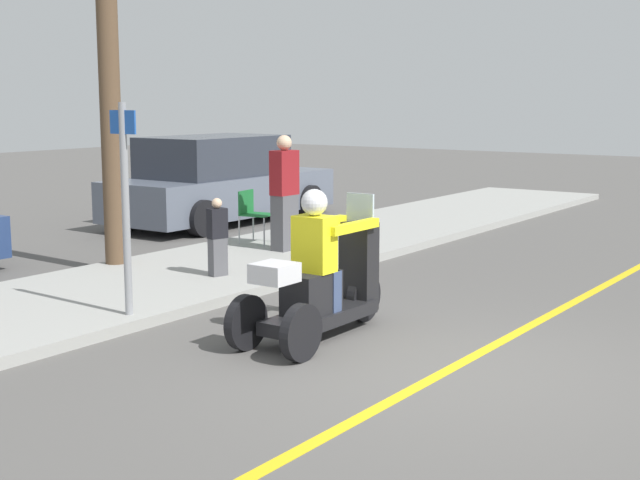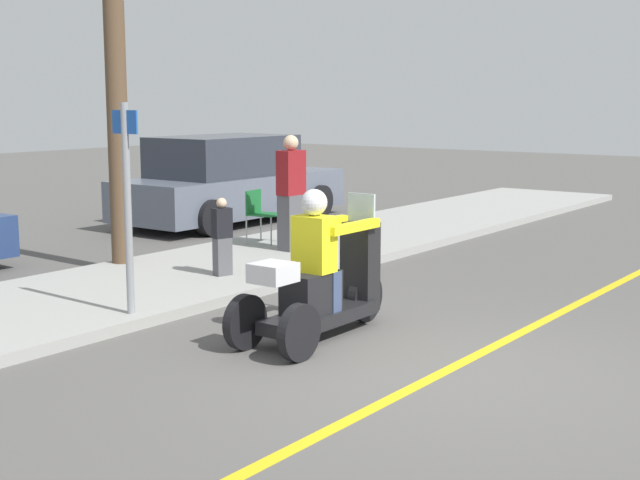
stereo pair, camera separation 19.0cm
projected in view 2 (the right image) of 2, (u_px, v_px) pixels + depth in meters
ground_plane at (446, 371)px, 7.79m from camera, size 60.00×60.00×0.00m
lane_stripe at (458, 364)px, 7.97m from camera, size 24.00×0.12×0.01m
sidewalk_strip at (100, 296)px, 10.48m from camera, size 28.00×2.80×0.12m
motorcycle_trike at (321, 284)px, 8.80m from camera, size 2.10×0.75×1.50m
spectator_with_child at (222, 238)px, 11.31m from camera, size 0.27×0.20×1.00m
spectator_near_curb at (291, 195)px, 13.13m from camera, size 0.42×0.26×1.70m
folding_chair_set_back at (260, 211)px, 13.85m from camera, size 0.53×0.53×0.82m
parked_car_lot_far at (230, 182)px, 16.93m from camera, size 4.84×2.03×1.65m
tree_trunk at (118, 134)px, 11.98m from camera, size 0.28×0.28×3.51m
street_sign at (127, 200)px, 9.18m from camera, size 0.08×0.36×2.20m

